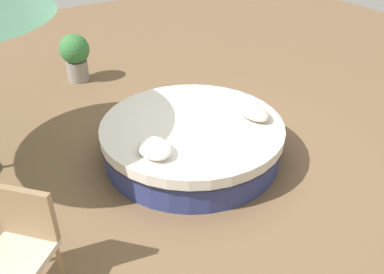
{
  "coord_description": "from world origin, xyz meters",
  "views": [
    {
      "loc": [
        3.76,
        -2.36,
        3.1
      ],
      "look_at": [
        0.0,
        0.0,
        0.29
      ],
      "focal_mm": 38.68,
      "sensor_mm": 36.0,
      "label": 1
    }
  ],
  "objects": [
    {
      "name": "planter",
      "position": [
        -3.11,
        -0.45,
        0.47
      ],
      "size": [
        0.51,
        0.51,
        0.84
      ],
      "color": "gray",
      "rests_on": "ground_plane"
    },
    {
      "name": "ground_plane",
      "position": [
        0.0,
        0.0,
        0.0
      ],
      "size": [
        16.0,
        16.0,
        0.0
      ],
      "primitive_type": "plane",
      "color": "brown"
    },
    {
      "name": "round_bed",
      "position": [
        0.0,
        0.0,
        0.25
      ],
      "size": [
        2.31,
        2.31,
        0.49
      ],
      "color": "navy",
      "rests_on": "ground_plane"
    },
    {
      "name": "patio_chair",
      "position": [
        0.94,
        -2.25,
        0.56
      ],
      "size": [
        0.72,
        0.72,
        0.98
      ],
      "rotation": [
        0.0,
        0.0,
        3.89
      ],
      "color": "#997A56",
      "rests_on": "ground_plane"
    },
    {
      "name": "throw_pillow_1",
      "position": [
        0.25,
        0.75,
        0.57
      ],
      "size": [
        0.55,
        0.31,
        0.16
      ],
      "primitive_type": "ellipsoid",
      "color": "beige",
      "rests_on": "round_bed"
    },
    {
      "name": "throw_pillow_0",
      "position": [
        0.34,
        -0.7,
        0.56
      ],
      "size": [
        0.47,
        0.35,
        0.15
      ],
      "primitive_type": "ellipsoid",
      "color": "white",
      "rests_on": "round_bed"
    }
  ]
}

